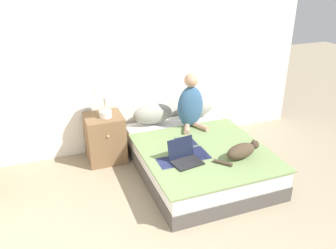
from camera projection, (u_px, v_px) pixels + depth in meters
name	position (u px, v px, depth m)	size (l,w,h in m)	color
wall_back	(126.00, 59.00, 4.70)	(5.29, 0.05, 2.55)	white
bed	(198.00, 158.00, 4.49)	(1.48, 1.90, 0.39)	#4C4742
pillow_near	(153.00, 114.00, 4.92)	(0.56, 0.25, 0.28)	gray
pillow_far	(195.00, 108.00, 5.13)	(0.56, 0.25, 0.28)	gray
person_sitting	(191.00, 104.00, 4.75)	(0.37, 0.35, 0.75)	#33567A
cat_tabby	(242.00, 151.00, 4.07)	(0.61, 0.27, 0.18)	#473828
laptop_open	(185.00, 157.00, 4.01)	(0.37, 0.34, 0.25)	black
nightstand	(105.00, 138.00, 4.71)	(0.48, 0.48, 0.64)	brown
table_lamp	(104.00, 90.00, 4.40)	(0.30, 0.30, 0.51)	beige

